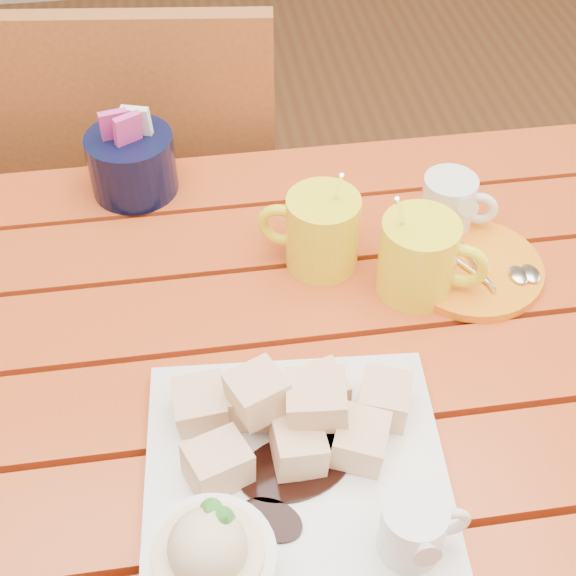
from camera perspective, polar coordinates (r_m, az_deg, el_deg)
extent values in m
cube|color=#AD4816|center=(0.75, 1.90, -14.41)|extent=(1.20, 0.11, 0.03)
cube|color=#AD4816|center=(0.82, 0.54, -7.54)|extent=(1.20, 0.11, 0.03)
cube|color=#AD4816|center=(0.89, -0.58, -1.72)|extent=(1.20, 0.11, 0.03)
cube|color=#AD4816|center=(0.97, -1.52, 3.18)|extent=(1.20, 0.11, 0.03)
cube|color=#AD4816|center=(1.06, -2.32, 7.30)|extent=(1.20, 0.11, 0.03)
cube|color=#AD4816|center=(1.11, -2.34, 5.60)|extent=(1.12, 0.04, 0.08)
cube|color=white|center=(0.73, 0.64, -13.63)|extent=(0.29, 0.29, 0.02)
cube|color=#E08E44|center=(0.72, -2.15, -7.47)|extent=(0.06, 0.06, 0.04)
cube|color=#E08E44|center=(0.71, 2.09, -7.93)|extent=(0.05, 0.05, 0.04)
cube|color=#E08E44|center=(0.76, 2.29, -7.31)|extent=(0.06, 0.06, 0.04)
cube|color=#E08E44|center=(0.72, 0.76, -11.15)|extent=(0.05, 0.05, 0.04)
cube|color=#E08E44|center=(0.75, -6.16, -8.24)|extent=(0.05, 0.05, 0.04)
cube|color=#E08E44|center=(0.75, -2.51, -7.99)|extent=(0.06, 0.06, 0.04)
cube|color=#E08E44|center=(0.76, 6.88, -7.82)|extent=(0.06, 0.06, 0.04)
cube|color=#E08E44|center=(0.73, 5.18, -10.71)|extent=(0.06, 0.06, 0.04)
cube|color=#E08E44|center=(0.71, -5.03, -12.34)|extent=(0.06, 0.06, 0.04)
cylinder|color=white|center=(0.67, -5.53, -19.11)|extent=(0.11, 0.11, 0.04)
cylinder|color=#FCECB9|center=(0.66, -5.60, -18.68)|extent=(0.09, 0.09, 0.03)
sphere|color=#FCECB9|center=(0.64, -5.73, -17.89)|extent=(0.06, 0.06, 0.06)
cone|color=green|center=(0.62, -4.59, -16.05)|extent=(0.03, 0.04, 0.03)
cone|color=green|center=(0.63, -5.66, -15.47)|extent=(0.03, 0.03, 0.02)
cylinder|color=white|center=(0.68, 8.82, -16.53)|extent=(0.05, 0.05, 0.06)
cylinder|color=black|center=(0.66, 9.07, -15.50)|extent=(0.04, 0.04, 0.01)
cone|color=white|center=(0.65, 9.66, -17.70)|extent=(0.02, 0.02, 0.03)
torus|color=white|center=(0.68, 11.41, -16.00)|extent=(0.04, 0.01, 0.04)
cylinder|color=#FFF220|center=(0.89, 2.47, 4.01)|extent=(0.08, 0.08, 0.09)
cylinder|color=black|center=(0.87, 2.55, 5.91)|extent=(0.07, 0.07, 0.01)
torus|color=#FFF220|center=(0.90, -0.48, 4.49)|extent=(0.06, 0.03, 0.06)
cylinder|color=silver|center=(0.88, 3.31, 6.04)|extent=(0.01, 0.06, 0.12)
cylinder|color=#FFF220|center=(0.87, 9.18, 2.17)|extent=(0.08, 0.08, 0.09)
cylinder|color=black|center=(0.85, 9.48, 4.10)|extent=(0.07, 0.07, 0.01)
torus|color=#FFF220|center=(0.87, 12.30, 1.54)|extent=(0.06, 0.04, 0.06)
cylinder|color=silver|center=(0.85, 8.37, 4.10)|extent=(0.05, 0.04, 0.12)
cylinder|color=white|center=(0.96, 11.26, 5.83)|extent=(0.06, 0.06, 0.07)
cylinder|color=white|center=(0.94, 11.54, 7.38)|extent=(0.05, 0.05, 0.01)
cone|color=white|center=(0.92, 12.02, 5.83)|extent=(0.03, 0.03, 0.03)
torus|color=white|center=(0.97, 13.34, 6.07)|extent=(0.04, 0.03, 0.04)
cylinder|color=black|center=(1.02, -11.02, 8.69)|extent=(0.11, 0.11, 0.08)
cube|color=#D03893|center=(0.99, -12.22, 11.03)|extent=(0.04, 0.02, 0.05)
cube|color=white|center=(0.99, -10.66, 11.36)|extent=(0.04, 0.03, 0.05)
cube|color=#D03893|center=(0.98, -11.31, 10.78)|extent=(0.04, 0.03, 0.05)
cylinder|color=orange|center=(0.93, 12.85, 1.44)|extent=(0.16, 0.16, 0.01)
cylinder|color=silver|center=(0.93, 11.72, 2.12)|extent=(0.06, 0.10, 0.01)
cylinder|color=silver|center=(0.93, 12.77, 2.23)|extent=(0.03, 0.12, 0.01)
ellipsoid|color=silver|center=(0.93, 16.08, 0.91)|extent=(0.02, 0.03, 0.01)
ellipsoid|color=silver|center=(0.93, 16.85, 1.00)|extent=(0.02, 0.03, 0.01)
cube|color=brown|center=(1.49, -9.26, 5.82)|extent=(0.48, 0.48, 0.03)
cylinder|color=brown|center=(1.77, -1.89, 4.01)|extent=(0.04, 0.04, 0.43)
cylinder|color=brown|center=(1.82, -13.70, 3.72)|extent=(0.04, 0.04, 0.43)
cylinder|color=brown|center=(1.51, -1.89, -5.31)|extent=(0.04, 0.04, 0.43)
cylinder|color=brown|center=(1.56, -15.66, -5.36)|extent=(0.04, 0.04, 0.43)
cube|color=brown|center=(1.20, -11.46, 8.77)|extent=(0.43, 0.08, 0.45)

